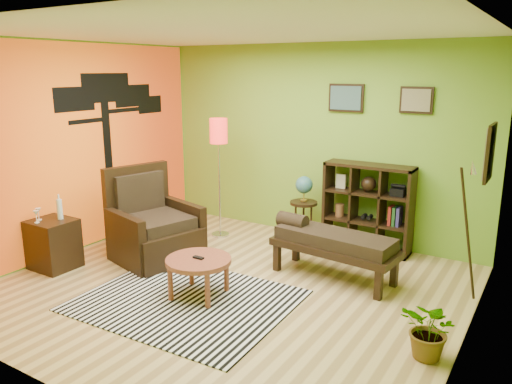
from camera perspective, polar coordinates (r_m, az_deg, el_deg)
The scene contains 11 objects.
ground at distance 5.83m, azimuth -3.14°, elevation -10.82°, with size 5.00×5.00×0.00m, color tan.
room_shell at distance 5.40m, azimuth -4.12°, elevation 7.10°, with size 5.04×4.54×2.82m.
zebra_rug at distance 5.56m, azimuth -7.94°, elevation -12.15°, with size 2.20×1.78×0.01m, color white.
coffee_table at distance 5.50m, azimuth -6.58°, elevation -8.15°, with size 0.71×0.71×0.46m.
armchair at distance 6.72m, azimuth -11.70°, elevation -4.38°, with size 1.21×1.20×1.20m.
side_cabinet at distance 6.75m, azimuth -22.14°, elevation -5.48°, with size 0.53×0.48×0.94m.
floor_lamp at distance 7.21m, azimuth -4.28°, elevation 5.75°, with size 0.26×0.26×1.75m.
globe_table at distance 7.13m, azimuth 5.50°, elevation -0.04°, with size 0.39×0.39×0.96m.
cube_shelf at distance 6.96m, azimuth 12.72°, elevation -1.76°, with size 1.20×0.35×1.20m.
bench at distance 5.99m, azimuth 8.57°, elevation -5.64°, with size 1.56×0.68×0.70m.
potted_plant at distance 4.69m, azimuth 19.35°, elevation -15.31°, with size 0.48×0.54×0.42m, color #26661E.
Camera 1 is at (3.05, -4.33, 2.43)m, focal length 35.00 mm.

